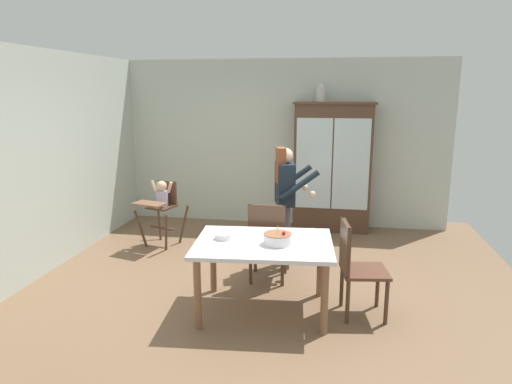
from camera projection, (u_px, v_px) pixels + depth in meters
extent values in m
plane|color=brown|center=(255.00, 285.00, 5.30)|extent=(6.24, 6.24, 0.00)
cube|color=beige|center=(283.00, 143.00, 7.53)|extent=(5.32, 0.06, 2.70)
cube|color=beige|center=(38.00, 164.00, 5.44)|extent=(0.06, 5.32, 2.70)
cube|color=#4C3323|center=(332.00, 168.00, 7.22)|extent=(1.19, 0.42, 2.00)
cube|color=#4C3323|center=(335.00, 103.00, 7.00)|extent=(1.25, 0.48, 0.04)
cube|color=silver|center=(314.00, 164.00, 7.04)|extent=(0.54, 0.01, 1.40)
cube|color=silver|center=(351.00, 165.00, 6.94)|extent=(0.54, 0.01, 1.40)
cube|color=#4C3323|center=(332.00, 162.00, 7.20)|extent=(1.11, 0.36, 0.02)
cylinder|color=#B2B7B2|center=(320.00, 94.00, 7.01)|extent=(0.13, 0.13, 0.22)
cylinder|color=#B2B7B2|center=(320.00, 85.00, 6.98)|extent=(0.07, 0.07, 0.05)
cylinder|color=#4C3323|center=(141.00, 228.00, 6.52)|extent=(0.16, 0.12, 0.56)
cylinder|color=#4C3323|center=(166.00, 232.00, 6.34)|extent=(0.11, 0.16, 0.56)
cylinder|color=#4C3323|center=(159.00, 221.00, 6.91)|extent=(0.11, 0.16, 0.56)
cylinder|color=#4C3323|center=(184.00, 224.00, 6.73)|extent=(0.16, 0.12, 0.56)
cube|color=#4C3323|center=(163.00, 228.00, 6.63)|extent=(0.42, 0.15, 0.02)
cube|color=#4C3323|center=(162.00, 207.00, 6.56)|extent=(0.42, 0.42, 0.02)
cube|color=#4C3323|center=(167.00, 192.00, 6.66)|extent=(0.30, 0.11, 0.34)
cube|color=brown|center=(150.00, 204.00, 6.30)|extent=(0.49, 0.34, 0.02)
cylinder|color=#B2ADD1|center=(162.00, 198.00, 6.55)|extent=(0.17, 0.17, 0.22)
sphere|color=beige|center=(162.00, 186.00, 6.52)|extent=(0.15, 0.15, 0.15)
cylinder|color=beige|center=(154.00, 186.00, 6.57)|extent=(0.10, 0.07, 0.17)
cylinder|color=beige|center=(170.00, 187.00, 6.46)|extent=(0.10, 0.07, 0.17)
cylinder|color=#47474C|center=(285.00, 238.00, 5.70)|extent=(0.11, 0.11, 0.82)
cylinder|color=#47474C|center=(283.00, 234.00, 5.86)|extent=(0.11, 0.11, 0.82)
cube|color=#19232D|center=(285.00, 184.00, 5.63)|extent=(0.29, 0.40, 0.52)
cube|color=white|center=(293.00, 184.00, 5.65)|extent=(0.02, 0.06, 0.49)
sphere|color=beige|center=(285.00, 156.00, 5.56)|extent=(0.19, 0.19, 0.19)
cube|color=brown|center=(281.00, 165.00, 5.58)|extent=(0.15, 0.22, 0.44)
cylinder|color=#19232D|center=(299.00, 186.00, 5.45)|extent=(0.49, 0.20, 0.37)
sphere|color=beige|center=(312.00, 194.00, 5.49)|extent=(0.08, 0.08, 0.08)
cylinder|color=#19232D|center=(293.00, 179.00, 5.84)|extent=(0.49, 0.20, 0.37)
sphere|color=beige|center=(305.00, 187.00, 5.88)|extent=(0.08, 0.08, 0.08)
cube|color=silver|center=(264.00, 244.00, 4.54)|extent=(1.44, 1.11, 0.04)
cylinder|color=brown|center=(198.00, 294.00, 4.27)|extent=(0.07, 0.07, 0.70)
cylinder|color=brown|center=(325.00, 299.00, 4.17)|extent=(0.07, 0.07, 0.70)
cylinder|color=brown|center=(213.00, 262.00, 5.07)|extent=(0.07, 0.07, 0.70)
cylinder|color=brown|center=(320.00, 265.00, 4.97)|extent=(0.07, 0.07, 0.70)
cylinder|color=white|center=(278.00, 239.00, 4.46)|extent=(0.28, 0.28, 0.10)
cylinder|color=#935B3D|center=(278.00, 234.00, 4.45)|extent=(0.27, 0.27, 0.01)
cylinder|color=#F2E5CC|center=(278.00, 230.00, 4.44)|extent=(0.01, 0.01, 0.06)
cone|color=yellow|center=(278.00, 226.00, 4.43)|extent=(0.02, 0.02, 0.02)
sphere|color=red|center=(284.00, 233.00, 4.40)|extent=(0.04, 0.04, 0.04)
cylinder|color=silver|center=(224.00, 236.00, 4.62)|extent=(0.18, 0.18, 0.05)
cylinder|color=#4C3323|center=(285.00, 256.00, 5.60)|extent=(0.04, 0.04, 0.45)
cylinder|color=#4C3323|center=(255.00, 254.00, 5.65)|extent=(0.04, 0.04, 0.45)
cylinder|color=#4C3323|center=(282.00, 267.00, 5.24)|extent=(0.04, 0.04, 0.45)
cylinder|color=#4C3323|center=(251.00, 266.00, 5.29)|extent=(0.04, 0.04, 0.45)
cube|color=brown|center=(268.00, 241.00, 5.39)|extent=(0.45, 0.45, 0.03)
cube|color=#4C3323|center=(266.00, 226.00, 5.14)|extent=(0.42, 0.05, 0.48)
cylinder|color=#4C3323|center=(283.00, 226.00, 5.12)|extent=(0.03, 0.03, 0.48)
cylinder|color=#4C3323|center=(250.00, 225.00, 5.17)|extent=(0.03, 0.03, 0.48)
cylinder|color=#4C3323|center=(386.00, 302.00, 4.38)|extent=(0.04, 0.04, 0.45)
cylinder|color=#4C3323|center=(378.00, 286.00, 4.74)|extent=(0.04, 0.04, 0.45)
cylinder|color=#4C3323|center=(348.00, 302.00, 4.39)|extent=(0.04, 0.04, 0.45)
cylinder|color=#4C3323|center=(342.00, 286.00, 4.75)|extent=(0.04, 0.04, 0.45)
cube|color=brown|center=(364.00, 271.00, 4.51)|extent=(0.50, 0.50, 0.03)
cube|color=#4C3323|center=(345.00, 246.00, 4.46)|extent=(0.10, 0.42, 0.48)
cylinder|color=#4C3323|center=(348.00, 253.00, 4.28)|extent=(0.03, 0.03, 0.48)
cylinder|color=#4C3323|center=(342.00, 240.00, 4.65)|extent=(0.03, 0.03, 0.48)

